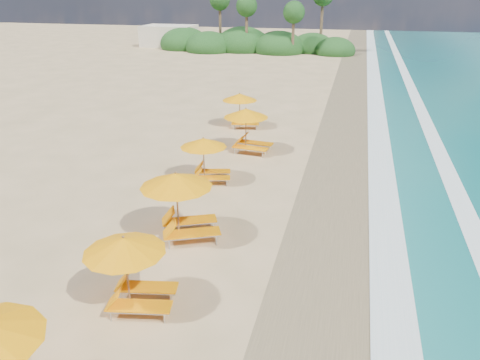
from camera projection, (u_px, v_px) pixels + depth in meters
The scene contains 10 objects.
ground at pixel (240, 208), 18.51m from camera, with size 160.00×160.00×0.00m, color tan.
wet_sand at pixel (344, 219), 17.63m from camera, with size 4.00×160.00×0.01m, color #8B7853.
surf_foam at pixel (420, 227), 17.02m from camera, with size 4.00×160.00×0.01m.
station_1 at pixel (133, 268), 12.41m from camera, with size 2.63×2.52×2.20m.
station_2 at pixel (183, 201), 15.89m from camera, with size 3.23×3.21×2.46m.
station_3 at pixel (207, 157), 20.61m from camera, with size 2.55×2.46×2.06m.
station_4 at pixel (249, 127), 24.28m from camera, with size 2.71×2.55×2.34m.
station_5 at pixel (242, 108), 28.51m from camera, with size 2.55×2.44×2.14m.
treeline at pixel (250, 43), 61.13m from camera, with size 25.80×8.80×9.74m.
beach_building at pixel (169, 36), 65.86m from camera, with size 7.00×5.00×2.80m, color beige.
Camera 1 is at (3.99, -16.18, 8.13)m, focal length 35.40 mm.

